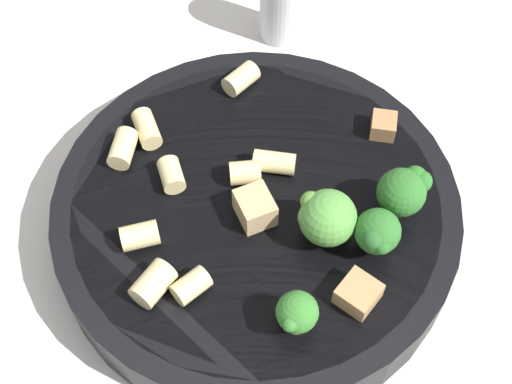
% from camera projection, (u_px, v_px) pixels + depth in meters
% --- Properties ---
extents(ground_plane, '(2.00, 2.00, 0.00)m').
position_uv_depth(ground_plane, '(256.00, 231.00, 0.51)').
color(ground_plane, beige).
extents(pasta_bowl, '(0.28, 0.28, 0.04)m').
position_uv_depth(pasta_bowl, '(256.00, 214.00, 0.49)').
color(pasta_bowl, black).
rests_on(pasta_bowl, ground_plane).
extents(broccoli_floret_0, '(0.03, 0.04, 0.04)m').
position_uv_depth(broccoli_floret_0, '(404.00, 190.00, 0.45)').
color(broccoli_floret_0, '#9EC175').
rests_on(broccoli_floret_0, pasta_bowl).
extents(broccoli_floret_1, '(0.03, 0.03, 0.03)m').
position_uv_depth(broccoli_floret_1, '(296.00, 313.00, 0.41)').
color(broccoli_floret_1, '#84AD60').
rests_on(broccoli_floret_1, pasta_bowl).
extents(broccoli_floret_2, '(0.03, 0.03, 0.04)m').
position_uv_depth(broccoli_floret_2, '(377.00, 233.00, 0.44)').
color(broccoli_floret_2, '#93B766').
rests_on(broccoli_floret_2, pasta_bowl).
extents(broccoli_floret_3, '(0.04, 0.04, 0.04)m').
position_uv_depth(broccoli_floret_3, '(326.00, 217.00, 0.44)').
color(broccoli_floret_3, '#9EC175').
rests_on(broccoli_floret_3, pasta_bowl).
extents(rigatoni_0, '(0.02, 0.02, 0.02)m').
position_uv_depth(rigatoni_0, '(171.00, 175.00, 0.48)').
color(rigatoni_0, beige).
rests_on(rigatoni_0, pasta_bowl).
extents(rigatoni_1, '(0.02, 0.03, 0.02)m').
position_uv_depth(rigatoni_1, '(141.00, 239.00, 0.45)').
color(rigatoni_1, beige).
rests_on(rigatoni_1, pasta_bowl).
extents(rigatoni_2, '(0.03, 0.02, 0.01)m').
position_uv_depth(rigatoni_2, '(147.00, 129.00, 0.50)').
color(rigatoni_2, beige).
rests_on(rigatoni_2, pasta_bowl).
extents(rigatoni_3, '(0.03, 0.03, 0.01)m').
position_uv_depth(rigatoni_3, '(274.00, 162.00, 0.49)').
color(rigatoni_3, beige).
rests_on(rigatoni_3, pasta_bowl).
extents(rigatoni_4, '(0.03, 0.03, 0.02)m').
position_uv_depth(rigatoni_4, '(123.00, 148.00, 0.49)').
color(rigatoni_4, beige).
rests_on(rigatoni_4, pasta_bowl).
extents(rigatoni_5, '(0.02, 0.03, 0.02)m').
position_uv_depth(rigatoni_5, '(241.00, 79.00, 0.53)').
color(rigatoni_5, beige).
rests_on(rigatoni_5, pasta_bowl).
extents(rigatoni_6, '(0.02, 0.03, 0.02)m').
position_uv_depth(rigatoni_6, '(191.00, 286.00, 0.43)').
color(rigatoni_6, beige).
rests_on(rigatoni_6, pasta_bowl).
extents(rigatoni_7, '(0.02, 0.02, 0.02)m').
position_uv_depth(rigatoni_7, '(244.00, 173.00, 0.48)').
color(rigatoni_7, beige).
rests_on(rigatoni_7, pasta_bowl).
extents(rigatoni_8, '(0.03, 0.03, 0.02)m').
position_uv_depth(rigatoni_8, '(153.00, 284.00, 0.43)').
color(rigatoni_8, beige).
rests_on(rigatoni_8, pasta_bowl).
extents(chicken_chunk_0, '(0.03, 0.02, 0.01)m').
position_uv_depth(chicken_chunk_0, '(383.00, 126.00, 0.50)').
color(chicken_chunk_0, '#A87A4C').
rests_on(chicken_chunk_0, pasta_bowl).
extents(chicken_chunk_1, '(0.03, 0.02, 0.02)m').
position_uv_depth(chicken_chunk_1, '(255.00, 208.00, 0.46)').
color(chicken_chunk_1, tan).
rests_on(chicken_chunk_1, pasta_bowl).
extents(chicken_chunk_2, '(0.03, 0.03, 0.01)m').
position_uv_depth(chicken_chunk_2, '(358.00, 294.00, 0.43)').
color(chicken_chunk_2, tan).
rests_on(chicken_chunk_2, pasta_bowl).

